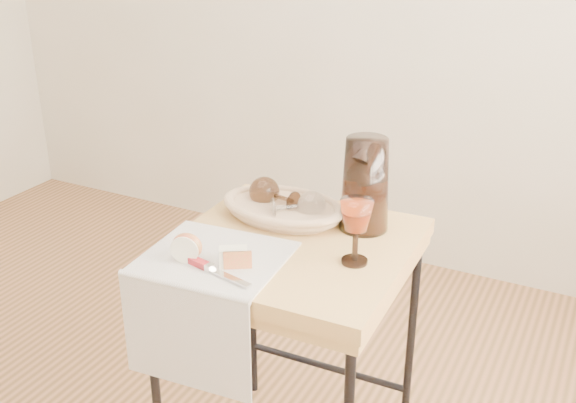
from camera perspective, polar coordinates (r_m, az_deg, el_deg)
The scene contains 10 objects.
side_table at distance 1.95m, azimuth 0.28°, elevation -13.24°, with size 0.59×0.59×0.75m, color #915D2D, non-canonical shape.
tea_towel at distance 1.68m, azimuth -6.14°, elevation -4.64°, with size 0.34×0.30×0.01m, color silver.
bread_basket at distance 1.87m, azimuth -0.40°, elevation -0.75°, with size 0.31×0.21×0.05m, color #A57E58, non-canonical shape.
goblet_lying_a at distance 1.88m, azimuth -0.95°, elevation 0.46°, with size 0.14×0.09×0.09m, color brown, non-canonical shape.
goblet_lying_b at distance 1.82m, azimuth 0.60°, elevation -0.43°, with size 0.13×0.08×0.08m, color white, non-canonical shape.
pitcher at distance 1.78m, azimuth 6.44°, elevation 1.43°, with size 0.17×0.25×0.29m, color black, non-canonical shape.
wine_goblet at distance 1.62m, azimuth 5.65°, elevation -2.51°, with size 0.08×0.08×0.16m, color white, non-canonical shape.
apple_half at distance 1.66m, azimuth -8.37°, elevation -3.69°, with size 0.07×0.04×0.07m, color red.
apple_wedge at distance 1.62m, azimuth -4.56°, elevation -4.58°, with size 0.07×0.04×0.04m, color white.
table_knife at distance 1.60m, azimuth -6.31°, elevation -5.57°, with size 0.21×0.02×0.02m, color silver, non-canonical shape.
Camera 1 is at (1.24, -0.99, 1.54)m, focal length 42.81 mm.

